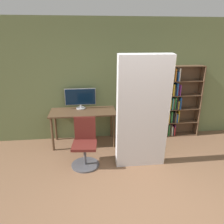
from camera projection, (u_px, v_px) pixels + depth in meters
name	position (u px, v px, depth m)	size (l,w,h in m)	color
wall_back	(123.00, 81.00, 4.96)	(8.00, 0.06, 2.70)	#6B7A4C
desk	(83.00, 115.00, 4.76)	(1.42, 0.63, 0.77)	brown
monitor	(80.00, 98.00, 4.82)	(0.68, 0.21, 0.46)	#B7B7BC
office_chair	(85.00, 147.00, 4.05)	(0.52, 0.52, 0.90)	#4C4C51
bookshelf	(178.00, 102.00, 5.16)	(0.80, 0.25, 1.69)	brown
mattress_near	(143.00, 114.00, 3.79)	(0.90, 0.33, 2.05)	silver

